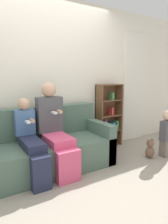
{
  "coord_description": "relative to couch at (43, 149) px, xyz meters",
  "views": [
    {
      "loc": [
        -1.12,
        -2.11,
        1.33
      ],
      "look_at": [
        0.51,
        0.56,
        0.77
      ],
      "focal_mm": 32.0,
      "sensor_mm": 36.0,
      "label": 1
    }
  ],
  "objects": [
    {
      "name": "ground_plane",
      "position": [
        0.2,
        -0.52,
        -0.3
      ],
      "size": [
        14.0,
        14.0,
        0.0
      ],
      "primitive_type": "plane",
      "color": "#9E9384"
    },
    {
      "name": "back_wall",
      "position": [
        0.2,
        0.44,
        0.98
      ],
      "size": [
        10.0,
        0.06,
        2.55
      ],
      "color": "silver",
      "rests_on": "ground_plane"
    },
    {
      "name": "curtain_panel",
      "position": [
        2.16,
        0.39,
        0.79
      ],
      "size": [
        0.61,
        0.04,
        2.18
      ],
      "color": "silver",
      "rests_on": "ground_plane"
    },
    {
      "name": "couch",
      "position": [
        0.0,
        0.0,
        0.0
      ],
      "size": [
        1.96,
        0.83,
        0.87
      ],
      "color": "#4C6656",
      "rests_on": "ground_plane"
    },
    {
      "name": "adult_seated",
      "position": [
        0.14,
        -0.13,
        0.34
      ],
      "size": [
        0.37,
        0.75,
        1.24
      ],
      "color": "#DB4C75",
      "rests_on": "ground_plane"
    },
    {
      "name": "child_seated",
      "position": [
        -0.22,
        -0.18,
        0.22
      ],
      "size": [
        0.27,
        0.75,
        1.04
      ],
      "color": "#232842",
      "rests_on": "ground_plane"
    },
    {
      "name": "toddler_standing",
      "position": [
        1.92,
        -0.63,
        0.11
      ],
      "size": [
        0.23,
        0.17,
        0.78
      ],
      "color": "#70665B",
      "rests_on": "ground_plane"
    },
    {
      "name": "bookshelf",
      "position": [
        1.42,
        0.32,
        0.28
      ],
      "size": [
        0.49,
        0.22,
        1.19
      ],
      "color": "brown",
      "rests_on": "ground_plane"
    },
    {
      "name": "teddy_bear",
      "position": [
        1.62,
        -0.54,
        -0.15
      ],
      "size": [
        0.16,
        0.13,
        0.32
      ],
      "color": "brown",
      "rests_on": "ground_plane"
    }
  ]
}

